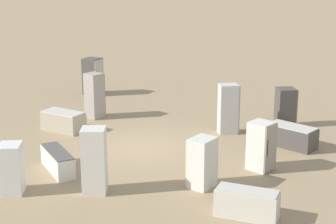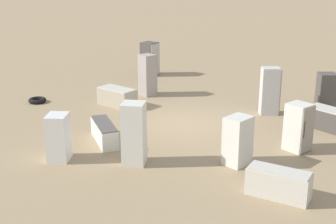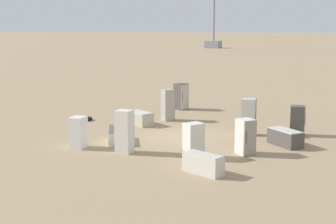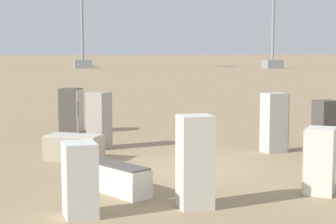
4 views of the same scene
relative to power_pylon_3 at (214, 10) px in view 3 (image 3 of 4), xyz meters
The scene contains 15 objects.
ground_plane 106.67m from the power_pylon_3, 163.83° to the right, with size 1000.00×1000.00×0.00m, color #9E8460.
power_pylon_3 is the anchor object (origin of this frame).
discarded_fridge_0 109.91m from the power_pylon_3, 164.87° to the right, with size 0.71×0.67×1.92m.
discarded_fridge_1 107.98m from the power_pylon_3, 161.03° to the right, with size 1.73×1.82×0.77m.
discarded_fridge_2 108.08m from the power_pylon_3, 165.37° to the right, with size 1.94×1.41×0.67m.
discarded_fridge_3 103.91m from the power_pylon_3, 165.14° to the right, with size 1.53×1.83×0.75m.
discarded_fridge_4 105.75m from the power_pylon_3, 160.49° to the right, with size 0.78×0.82×1.54m.
discarded_fridge_5 102.38m from the power_pylon_3, 164.35° to the right, with size 0.89×0.89×1.87m.
discarded_fridge_6 112.56m from the power_pylon_3, 163.02° to the right, with size 1.14×1.74×0.77m.
discarded_fridge_7 98.45m from the power_pylon_3, 164.10° to the right, with size 0.99×1.02×1.76m.
discarded_fridge_8 109.58m from the power_pylon_3, 162.09° to the right, with size 0.96×0.97×1.56m.
discarded_fridge_9 110.35m from the power_pylon_3, 163.27° to the right, with size 0.98×0.96×1.50m.
discarded_fridge_10 109.41m from the power_pylon_3, 166.08° to the right, with size 0.84×0.67×1.46m.
discarded_fridge_11 105.83m from the power_pylon_3, 161.84° to the right, with size 0.68×0.82×1.90m.
scrap_tire 103.20m from the power_pylon_3, 167.07° to the right, with size 0.76×0.76×0.19m.
Camera 3 is at (-21.59, -8.53, 5.48)m, focal length 50.00 mm.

